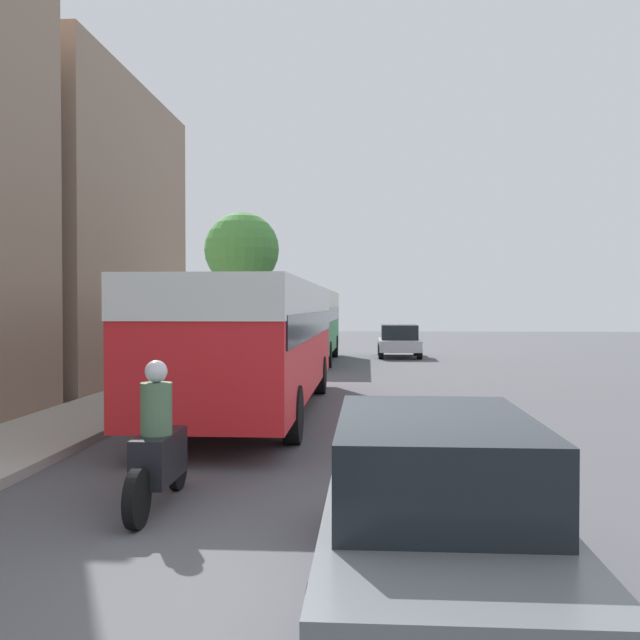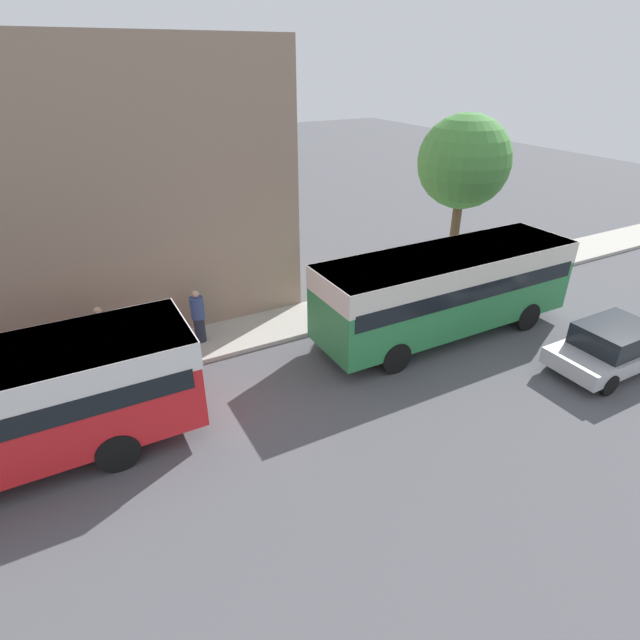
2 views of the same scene
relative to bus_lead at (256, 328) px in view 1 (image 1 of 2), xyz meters
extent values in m
plane|color=#515156|center=(1.81, -9.83, -1.86)|extent=(120.00, 120.00, 0.00)
cube|color=gray|center=(-7.33, 5.91, 2.69)|extent=(5.88, 9.99, 9.09)
cube|color=red|center=(0.00, 0.00, -0.19)|extent=(2.59, 11.17, 2.33)
cube|color=white|center=(0.00, 0.00, 0.63)|extent=(2.62, 11.22, 0.70)
cube|color=black|center=(0.00, 0.00, 0.10)|extent=(2.64, 10.72, 0.51)
cylinder|color=black|center=(-1.19, 3.46, -1.36)|extent=(0.28, 1.00, 1.00)
cylinder|color=black|center=(1.19, 3.46, -1.36)|extent=(0.28, 1.00, 1.00)
cylinder|color=black|center=(-1.19, -3.46, -1.36)|extent=(0.28, 1.00, 1.00)
cylinder|color=black|center=(1.19, -3.46, -1.36)|extent=(0.28, 1.00, 1.00)
cube|color=#2D8447|center=(-0.21, 14.20, -0.14)|extent=(2.50, 9.01, 2.44)
cube|color=silver|center=(-0.21, 14.20, 0.72)|extent=(2.52, 9.05, 0.73)
cube|color=black|center=(-0.21, 14.20, 0.17)|extent=(2.55, 8.65, 0.54)
cylinder|color=black|center=(-1.36, 16.99, -1.36)|extent=(0.28, 1.00, 1.00)
cylinder|color=black|center=(0.94, 16.99, -1.36)|extent=(0.28, 1.00, 1.00)
cylinder|color=black|center=(-1.36, 11.40, -1.36)|extent=(0.28, 1.00, 1.00)
cylinder|color=black|center=(0.94, 11.40, -1.36)|extent=(0.28, 1.00, 1.00)
cube|color=black|center=(0.04, -7.36, -1.26)|extent=(0.38, 1.10, 0.55)
cylinder|color=black|center=(0.04, -6.56, -1.54)|extent=(0.10, 0.64, 0.64)
cylinder|color=black|center=(0.04, -8.16, -1.54)|extent=(0.12, 0.64, 0.64)
cylinder|color=#4C6B4C|center=(0.04, -7.46, -0.69)|extent=(0.36, 0.36, 0.60)
sphere|color=silver|center=(0.04, -7.46, -0.26)|extent=(0.26, 0.26, 0.26)
cube|color=slate|center=(3.01, -9.74, -1.29)|extent=(1.74, 4.60, 0.49)
cube|color=black|center=(3.01, -9.74, -0.72)|extent=(1.53, 2.53, 0.66)
cylinder|color=black|center=(2.20, -8.32, -1.54)|extent=(0.22, 0.64, 0.64)
cylinder|color=black|center=(3.81, -8.32, -1.54)|extent=(0.22, 0.64, 0.64)
cylinder|color=black|center=(2.20, -11.17, -1.54)|extent=(0.22, 0.64, 0.64)
cube|color=#B7B7BC|center=(3.87, 17.21, -1.29)|extent=(1.84, 3.90, 0.50)
cube|color=black|center=(3.87, 17.21, -0.71)|extent=(1.62, 2.15, 0.67)
cylinder|color=black|center=(3.03, 18.42, -1.54)|extent=(0.22, 0.64, 0.64)
cylinder|color=black|center=(4.72, 18.42, -1.54)|extent=(0.22, 0.64, 0.64)
cylinder|color=black|center=(3.03, 16.00, -1.54)|extent=(0.22, 0.64, 0.64)
cylinder|color=black|center=(4.72, 16.00, -1.54)|extent=(0.22, 0.64, 0.64)
cylinder|color=#232838|center=(-3.38, 6.73, -1.28)|extent=(0.35, 0.35, 0.86)
cylinder|color=#33477F|center=(-3.38, 6.73, -0.49)|extent=(0.43, 0.43, 0.72)
sphere|color=tan|center=(-3.38, 6.73, -0.01)|extent=(0.23, 0.23, 0.23)
cylinder|color=#232838|center=(-3.62, 3.88, -1.28)|extent=(0.30, 0.30, 0.86)
cylinder|color=gray|center=(-3.62, 3.88, -0.49)|extent=(0.37, 0.37, 0.72)
sphere|color=tan|center=(-3.62, 3.88, -0.01)|extent=(0.23, 0.23, 0.23)
cylinder|color=brown|center=(-3.40, 17.33, 0.05)|extent=(0.36, 0.36, 3.51)
sphere|color=#47893D|center=(-3.40, 17.33, 3.10)|extent=(3.47, 3.47, 3.47)
camera|label=1|loc=(2.47, -15.47, 0.50)|focal=40.00mm
camera|label=2|loc=(10.97, 3.41, 6.60)|focal=28.00mm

